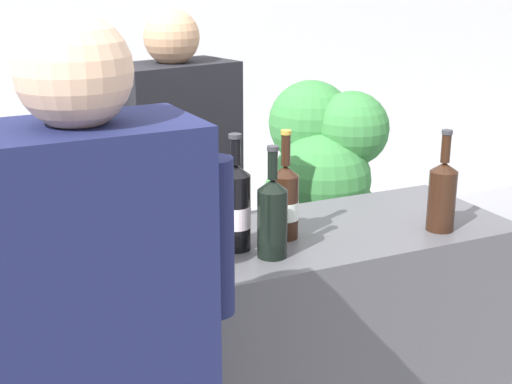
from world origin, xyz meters
TOP-DOWN VIEW (x-y plane):
  - wall_back at (0.00, 2.60)m, footprint 8.00×0.10m
  - wine_bottle_0 at (-0.48, -0.13)m, footprint 0.08×0.08m
  - wine_bottle_1 at (-0.11, 0.10)m, footprint 0.08×0.08m
  - wine_bottle_2 at (-0.51, 0.06)m, footprint 0.08×0.08m
  - wine_bottle_3 at (0.03, -0.03)m, footprint 0.08×0.08m
  - wine_bottle_4 at (-0.35, 0.05)m, footprint 0.08×0.08m
  - wine_bottle_6 at (0.65, -0.15)m, footprint 0.08×0.08m
  - wine_bottle_7 at (0.10, -0.12)m, footprint 0.08×0.08m
  - wine_bottle_8 at (0.19, -0.01)m, footprint 0.08×0.08m
  - wine_glass at (-0.09, -0.13)m, footprint 0.07×0.07m
  - person_server at (0.07, 0.60)m, footprint 0.57×0.33m
  - potted_shrub at (0.88, 0.95)m, footprint 0.57×0.57m

SIDE VIEW (x-z plane):
  - potted_shrub at x=0.88m, z-range 0.15..1.42m
  - person_server at x=0.07m, z-range -0.02..1.60m
  - wine_bottle_8 at x=0.19m, z-range 0.94..1.26m
  - wine_bottle_6 at x=0.65m, z-range 0.95..1.26m
  - wine_glass at x=-0.09m, z-range 1.02..1.20m
  - wine_bottle_7 at x=0.10m, z-range 0.95..1.26m
  - wine_bottle_2 at x=-0.51m, z-range 0.94..1.28m
  - wine_bottle_4 at x=-0.35m, z-range 0.94..1.28m
  - wine_bottle_0 at x=-0.48m, z-range 0.94..1.28m
  - wine_bottle_3 at x=0.03m, z-range 0.95..1.28m
  - wine_bottle_1 at x=-0.11m, z-range 0.95..1.31m
  - wall_back at x=0.00m, z-range 0.00..2.80m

